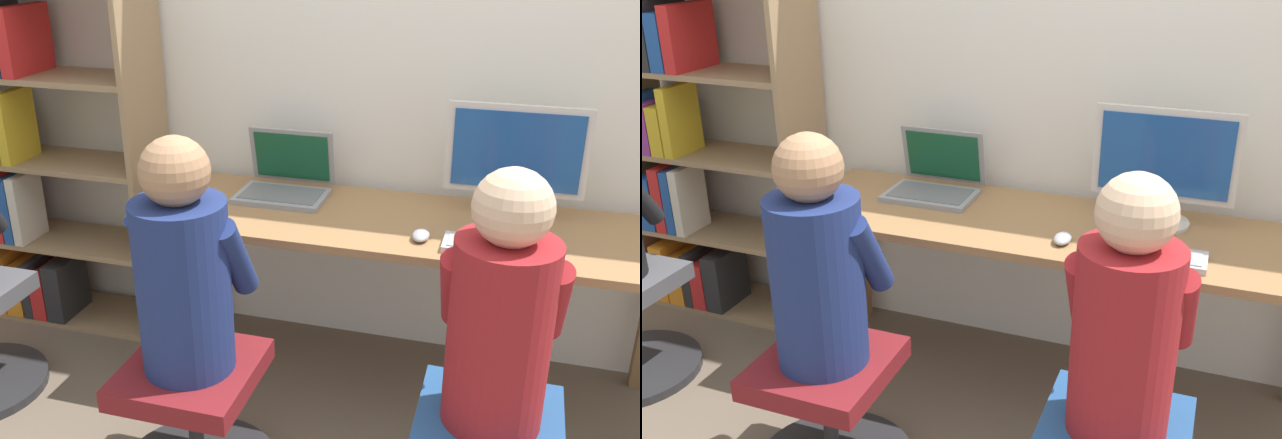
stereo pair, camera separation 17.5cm
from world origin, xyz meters
TOP-DOWN VIEW (x-y plane):
  - ground_plane at (0.00, 0.00)m, footprint 14.00×14.00m
  - wall_back at (0.00, 0.66)m, footprint 10.00×0.05m
  - desk at (0.00, 0.30)m, footprint 1.92×0.59m
  - desktop_monitor at (0.37, 0.42)m, footprint 0.49×0.22m
  - laptop at (-0.50, 0.42)m, footprint 0.35×0.28m
  - keyboard at (0.36, 0.12)m, footprint 0.39×0.14m
  - computer_mouse_by_keyboard at (0.08, 0.14)m, footprint 0.06×0.10m
  - office_chair_right at (-0.54, -0.40)m, footprint 0.54×0.54m
  - person_at_monitor at (0.37, -0.40)m, footprint 0.33×0.32m
  - person_at_laptop at (-0.54, -0.40)m, footprint 0.35×0.33m
  - bookshelf at (-1.69, 0.42)m, footprint 0.91×0.33m

SIDE VIEW (x-z plane):
  - ground_plane at x=0.00m, z-range 0.00..0.00m
  - office_chair_right at x=-0.54m, z-range 0.00..0.45m
  - desk at x=0.00m, z-range 0.28..0.99m
  - bookshelf at x=-1.69m, z-range -0.04..1.47m
  - keyboard at x=0.36m, z-range 0.71..0.74m
  - computer_mouse_by_keyboard at x=0.08m, z-range 0.71..0.74m
  - laptop at x=-0.50m, z-range 0.64..0.89m
  - person_at_laptop at x=-0.54m, z-range 0.41..1.14m
  - person_at_monitor at x=0.37m, z-range 0.41..1.14m
  - desktop_monitor at x=0.37m, z-range 0.72..1.14m
  - wall_back at x=0.00m, z-range 0.00..2.60m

